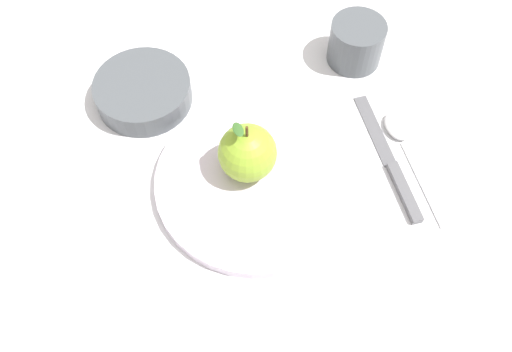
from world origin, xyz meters
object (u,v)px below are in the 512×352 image
Objects in this scene: dinner_plate at (256,181)px; side_bowl at (143,90)px; apple at (247,153)px; cup at (357,41)px; knife at (392,167)px; spoon at (403,138)px.

side_bowl is (0.16, -0.13, 0.01)m from dinner_plate.
apple is 0.25m from cup.
cup is (-0.29, -0.09, 0.01)m from side_bowl.
apple is at bearing -51.21° from dinner_plate.
cup reaches higher than knife.
side_bowl is at bearing -39.31° from dinner_plate.
dinner_plate is 1.45× the size of spoon.
spoon is at bearing -158.79° from dinner_plate.
apple is 0.19m from side_bowl.
apple reaches higher than cup.
side_bowl is at bearing 16.65° from cup.
side_bowl is 1.70× the size of cup.
apple is 1.14× the size of cup.
knife is at bearing 102.13° from cup.
knife is 0.05m from spoon.
cup is 0.44× the size of spoon.
spoon is at bearing -163.27° from apple.
dinner_plate is 0.05m from apple.
dinner_plate is 0.21m from side_bowl.
apple is 0.67× the size of side_bowl.
dinner_plate is 1.28× the size of knife.
dinner_plate is 3.28× the size of cup.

